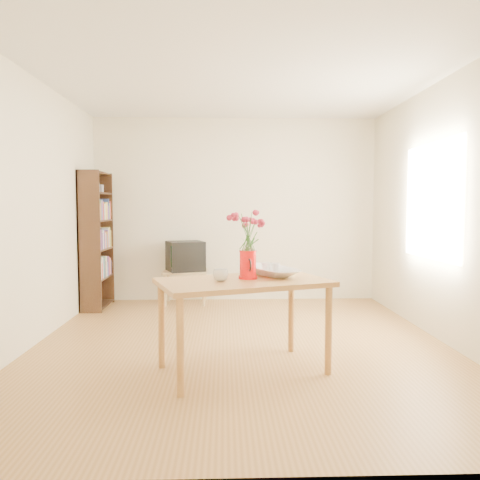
{
  "coord_description": "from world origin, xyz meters",
  "views": [
    {
      "loc": [
        -0.16,
        -4.46,
        1.33
      ],
      "look_at": [
        0.0,
        0.3,
        1.0
      ],
      "focal_mm": 35.0,
      "sensor_mm": 36.0,
      "label": 1
    }
  ],
  "objects_px": {
    "television": "(185,256)",
    "table": "(243,291)",
    "pitcher": "(248,266)",
    "mug": "(221,275)",
    "bowl": "(271,251)"
  },
  "relations": [
    {
      "from": "television",
      "to": "table",
      "type": "bearing_deg",
      "value": -95.28
    },
    {
      "from": "television",
      "to": "pitcher",
      "type": "bearing_deg",
      "value": -94.15
    },
    {
      "from": "table",
      "to": "mug",
      "type": "height_order",
      "value": "mug"
    },
    {
      "from": "bowl",
      "to": "television",
      "type": "relative_size",
      "value": 0.76
    },
    {
      "from": "table",
      "to": "television",
      "type": "bearing_deg",
      "value": 84.93
    },
    {
      "from": "table",
      "to": "mug",
      "type": "xyz_separation_m",
      "value": [
        -0.18,
        -0.06,
        0.14
      ]
    },
    {
      "from": "pitcher",
      "to": "mug",
      "type": "height_order",
      "value": "pitcher"
    },
    {
      "from": "bowl",
      "to": "television",
      "type": "bearing_deg",
      "value": 110.83
    },
    {
      "from": "table",
      "to": "mug",
      "type": "distance_m",
      "value": 0.23
    },
    {
      "from": "pitcher",
      "to": "bowl",
      "type": "xyz_separation_m",
      "value": [
        0.21,
        0.19,
        0.1
      ]
    },
    {
      "from": "pitcher",
      "to": "table",
      "type": "bearing_deg",
      "value": -131.09
    },
    {
      "from": "table",
      "to": "television",
      "type": "distance_m",
      "value": 2.8
    },
    {
      "from": "pitcher",
      "to": "television",
      "type": "bearing_deg",
      "value": 98.96
    },
    {
      "from": "bowl",
      "to": "television",
      "type": "distance_m",
      "value": 2.66
    },
    {
      "from": "bowl",
      "to": "pitcher",
      "type": "bearing_deg",
      "value": -137.64
    }
  ]
}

